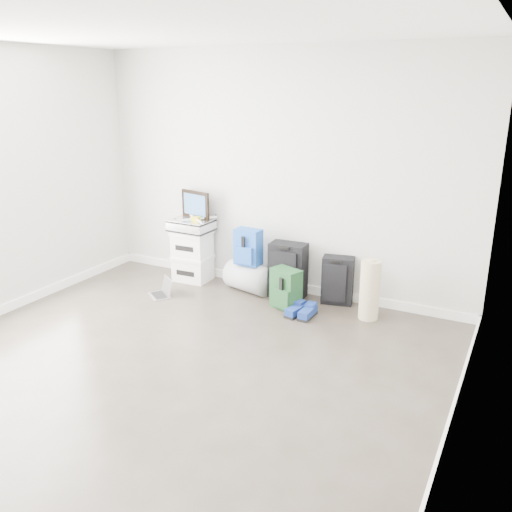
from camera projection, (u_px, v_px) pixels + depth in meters
The scene contains 14 objects.
ground at pixel (144, 388), 4.31m from camera, with size 5.00×5.00×0.00m, color #332E25.
room_envelope at pixel (130, 172), 3.80m from camera, with size 4.52×5.02×2.71m.
boxes_stack at pixel (193, 256), 6.58m from camera, with size 0.45×0.37×0.62m.
briefcase at pixel (191, 225), 6.46m from camera, with size 0.49×0.36×0.14m, color #B2B2B7.
painting at pixel (195, 204), 6.47m from camera, with size 0.43×0.12×0.33m.
drone at pixel (196, 219), 6.38m from camera, with size 0.42×0.42×0.05m.
duffel_bag at pixel (249, 277), 6.26m from camera, with size 0.34×0.34×0.54m, color #95999D.
blue_backpack at pixel (248, 248), 6.13m from camera, with size 0.30×0.22×0.41m.
large_suitcase at pixel (288, 270), 6.06m from camera, with size 0.41×0.28×0.62m.
green_backpack at pixel (285, 290), 5.77m from camera, with size 0.36×0.31×0.44m.
carry_on at pixel (337, 280), 5.89m from camera, with size 0.37×0.28×0.53m.
shoes at pixel (302, 312), 5.62m from camera, with size 0.27×0.31×0.10m.
rolled_rug at pixel (370, 290), 5.49m from camera, with size 0.20×0.20×0.62m, color #C1B088.
laptop at pixel (162, 292), 6.16m from camera, with size 0.35×0.33×0.20m.
Camera 1 is at (2.54, -2.94, 2.32)m, focal length 38.00 mm.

